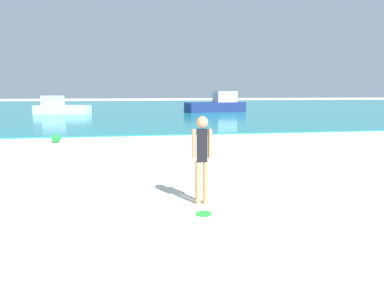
# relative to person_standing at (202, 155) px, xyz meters

# --- Properties ---
(water) EXTENTS (160.00, 60.00, 0.06)m
(water) POSITION_rel_person_standing_xyz_m (0.00, 40.56, -0.96)
(water) COLOR teal
(water) RESTS_ON ground
(person_standing) EXTENTS (0.40, 0.23, 1.74)m
(person_standing) POSITION_rel_person_standing_xyz_m (0.00, 0.00, 0.00)
(person_standing) COLOR tan
(person_standing) RESTS_ON ground
(frisbee) EXTENTS (0.28, 0.28, 0.03)m
(frisbee) POSITION_rel_person_standing_xyz_m (-0.07, -0.60, -0.98)
(frisbee) COLOR green
(frisbee) RESTS_ON ground
(boat_near) EXTENTS (6.45, 3.35, 2.09)m
(boat_near) POSITION_rel_person_standing_xyz_m (7.02, 28.36, -0.21)
(boat_near) COLOR navy
(boat_near) RESTS_ON water
(boat_far) EXTENTS (5.23, 2.61, 1.70)m
(boat_far) POSITION_rel_person_standing_xyz_m (-8.30, 27.53, -0.34)
(boat_far) COLOR white
(boat_far) RESTS_ON water
(beach_ball) EXTENTS (0.37, 0.37, 0.37)m
(beach_ball) POSITION_rel_person_standing_xyz_m (-4.68, 8.96, -0.80)
(beach_ball) COLOR green
(beach_ball) RESTS_ON ground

